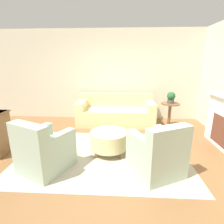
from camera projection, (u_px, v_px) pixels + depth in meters
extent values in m
plane|color=brown|center=(103.00, 155.00, 3.50)|extent=(16.00, 16.00, 0.00)
cube|color=beige|center=(111.00, 76.00, 5.61)|extent=(9.05, 0.12, 2.80)
cube|color=#B2A893|center=(103.00, 155.00, 3.49)|extent=(3.27, 2.23, 0.01)
cube|color=beige|center=(116.00, 116.00, 5.25)|extent=(2.25, 0.91, 0.48)
cube|color=beige|center=(116.00, 100.00, 5.47)|extent=(2.25, 0.20, 0.40)
cube|color=beige|center=(82.00, 105.00, 5.19)|extent=(0.24, 0.87, 0.22)
cube|color=beige|center=(150.00, 106.00, 5.08)|extent=(0.24, 0.87, 0.22)
cube|color=brown|center=(115.00, 128.00, 4.90)|extent=(2.03, 0.05, 0.06)
cube|color=#9EB29E|center=(47.00, 157.00, 3.01)|extent=(0.97, 0.99, 0.40)
cube|color=#9EB29E|center=(29.00, 140.00, 2.66)|extent=(0.72, 0.49, 0.49)
cube|color=#9EB29E|center=(58.00, 142.00, 2.81)|extent=(0.44, 0.71, 0.27)
cube|color=#9EB29E|center=(34.00, 136.00, 3.07)|extent=(0.44, 0.71, 0.27)
cube|color=brown|center=(62.00, 157.00, 3.36)|extent=(0.59, 0.32, 0.06)
cube|color=#9EB29E|center=(155.00, 160.00, 2.92)|extent=(0.97, 0.99, 0.40)
cube|color=#9EB29E|center=(169.00, 143.00, 2.55)|extent=(0.72, 0.49, 0.49)
cube|color=#9EB29E|center=(169.00, 139.00, 2.95)|extent=(0.44, 0.71, 0.27)
cube|color=#9EB29E|center=(141.00, 144.00, 2.74)|extent=(0.44, 0.71, 0.27)
cube|color=brown|center=(143.00, 159.00, 3.28)|extent=(0.59, 0.32, 0.06)
cylinder|color=beige|center=(109.00, 139.00, 3.52)|extent=(0.74, 0.74, 0.33)
cylinder|color=brown|center=(97.00, 155.00, 3.38)|extent=(0.05, 0.05, 0.12)
cylinder|color=brown|center=(120.00, 155.00, 3.35)|extent=(0.05, 0.05, 0.12)
cylinder|color=brown|center=(99.00, 144.00, 3.80)|extent=(0.05, 0.05, 0.12)
cylinder|color=brown|center=(120.00, 145.00, 3.78)|extent=(0.05, 0.05, 0.12)
cylinder|color=brown|center=(170.00, 104.00, 4.86)|extent=(0.51, 0.51, 0.03)
cylinder|color=brown|center=(169.00, 116.00, 4.96)|extent=(0.08, 0.08, 0.67)
cylinder|color=brown|center=(168.00, 127.00, 5.05)|extent=(0.28, 0.28, 0.03)
cube|color=brown|center=(221.00, 131.00, 3.69)|extent=(0.02, 0.72, 0.63)
cylinder|color=#4C4742|center=(171.00, 101.00, 4.85)|extent=(0.18, 0.18, 0.11)
sphere|color=#23562D|center=(171.00, 96.00, 4.80)|extent=(0.23, 0.23, 0.23)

